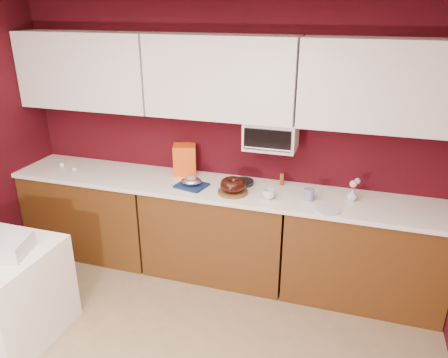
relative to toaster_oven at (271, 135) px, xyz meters
name	(u,v)px	position (x,y,z in m)	size (l,w,h in m)	color
wall_back	(227,139)	(-0.45, 0.15, -0.12)	(4.00, 0.02, 2.50)	#3D080E
base_cabinet_left	(94,213)	(-1.78, -0.17, -0.95)	(1.31, 0.58, 0.86)	#543010
base_cabinet_center	(217,232)	(-0.45, -0.17, -0.95)	(1.31, 0.58, 0.86)	#543010
base_cabinet_right	(363,254)	(0.88, -0.17, -0.95)	(1.31, 0.58, 0.86)	#543010
countertop	(216,188)	(-0.45, -0.17, -0.49)	(4.00, 0.62, 0.04)	white
upper_cabinet_left	(86,71)	(-1.78, -0.02, 0.48)	(1.31, 0.33, 0.70)	white
upper_cabinet_center	(221,77)	(-0.45, -0.02, 0.48)	(1.31, 0.33, 0.70)	white
upper_cabinet_right	(386,86)	(0.88, -0.02, 0.48)	(1.31, 0.33, 0.70)	white
toaster_oven	(271,135)	(0.00, 0.00, 0.00)	(0.45, 0.30, 0.25)	white
toaster_oven_door	(267,140)	(0.00, -0.16, 0.00)	(0.40, 0.02, 0.18)	black
toaster_oven_handle	(266,149)	(0.00, -0.18, -0.07)	(0.02, 0.02, 0.42)	silver
cake_base	(233,192)	(-0.26, -0.28, -0.46)	(0.26, 0.26, 0.02)	brown
bundt_cake	(233,185)	(-0.26, -0.28, -0.39)	(0.22, 0.22, 0.09)	black
navy_towel	(191,186)	(-0.66, -0.24, -0.46)	(0.26, 0.22, 0.02)	#14264C
foil_ham_nest	(191,181)	(-0.66, -0.24, -0.42)	(0.19, 0.16, 0.07)	white
roasted_ham	(191,178)	(-0.66, -0.24, -0.40)	(0.10, 0.09, 0.06)	#B47752
pandoro_box	(185,159)	(-0.84, 0.04, -0.33)	(0.21, 0.19, 0.29)	red
dark_pan	(243,182)	(-0.23, -0.05, -0.46)	(0.20, 0.20, 0.03)	black
coffee_mug	(269,193)	(0.06, -0.29, -0.43)	(0.09, 0.09, 0.10)	silver
blue_jar	(309,195)	(0.39, -0.22, -0.42)	(0.08, 0.08, 0.10)	navy
flower_vase	(352,194)	(0.73, -0.11, -0.42)	(0.07, 0.07, 0.11)	silver
flower_pink	(353,184)	(0.73, -0.11, -0.33)	(0.06, 0.06, 0.06)	pink
flower_blue	(357,181)	(0.76, -0.09, -0.30)	(0.05, 0.05, 0.05)	#7C9FC6
china_plate	(328,210)	(0.56, -0.38, -0.47)	(0.19, 0.19, 0.01)	silver
amber_bottle	(282,179)	(0.11, 0.04, -0.42)	(0.04, 0.04, 0.11)	brown
egg_left	(62,165)	(-2.10, -0.17, -0.45)	(0.06, 0.04, 0.04)	white
egg_right	(74,169)	(-1.91, -0.23, -0.46)	(0.05, 0.04, 0.04)	silver
newspaper_stack	(2,247)	(-1.64, -1.50, -0.56)	(0.36, 0.30, 0.13)	silver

